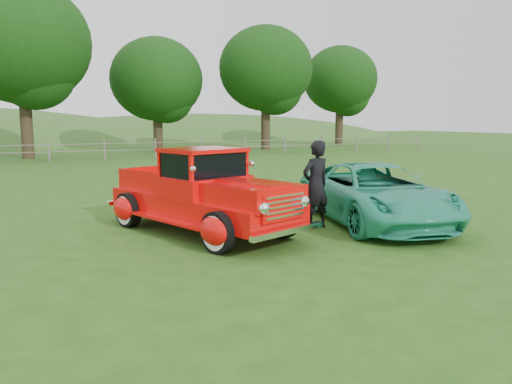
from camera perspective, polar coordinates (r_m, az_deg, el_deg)
name	(u,v)px	position (r m, az deg, el deg)	size (l,w,h in m)	color
ground	(288,245)	(9.56, 3.68, -6.03)	(140.00, 140.00, 0.00)	#235015
distant_hills	(24,175)	(67.90, -24.96, 1.72)	(116.00, 60.00, 18.00)	#3B6324
fence_line	(104,150)	(30.47, -16.94, 4.66)	(48.00, 0.12, 1.20)	#696159
tree_near_west	(21,42)	(33.38, -25.26, 15.20)	(8.00, 8.00, 10.42)	black
tree_near_east	(157,80)	(38.39, -11.29, 12.49)	(6.80, 6.80, 8.33)	black
tree_mid_east	(266,69)	(39.40, 1.11, 13.89)	(7.20, 7.20, 9.44)	black
tree_far_east	(340,80)	(46.54, 9.60, 12.54)	(6.60, 6.60, 8.86)	black
red_pickup	(202,195)	(10.47, -6.18, -0.35)	(3.34, 5.28, 1.78)	black
teal_sedan	(375,194)	(11.66, 13.44, -0.21)	(2.26, 4.90, 1.36)	#2AA984
man	(316,185)	(10.89, 6.84, 0.84)	(0.70, 0.46, 1.92)	black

